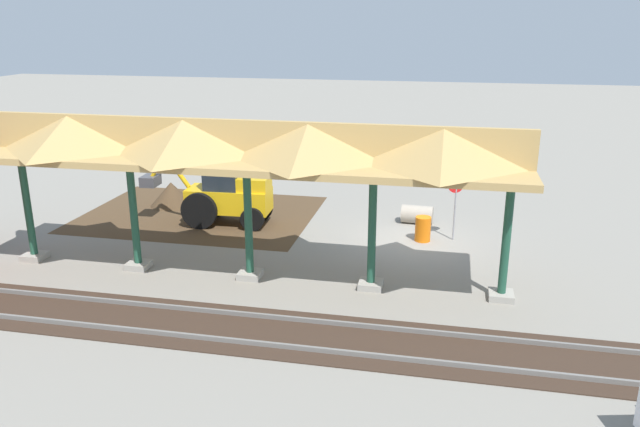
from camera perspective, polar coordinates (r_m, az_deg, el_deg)
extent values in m
plane|color=gray|center=(22.64, 8.40, -2.61)|extent=(120.00, 120.00, 0.00)
cube|color=#4C3823|center=(26.06, -10.92, -0.03)|extent=(9.28, 7.00, 0.01)
cube|color=#9E998E|center=(18.73, 16.22, -7.21)|extent=(0.70, 0.70, 0.20)
cylinder|color=#1E4C38|center=(18.11, 16.67, -2.31)|extent=(0.24, 0.24, 3.60)
cube|color=#9E998E|center=(18.75, 4.65, -6.49)|extent=(0.70, 0.70, 0.20)
cylinder|color=#1E4C38|center=(18.13, 4.78, -1.57)|extent=(0.24, 0.24, 3.60)
cube|color=#9E998E|center=(19.52, -6.40, -5.55)|extent=(0.70, 0.70, 0.20)
cylinder|color=#1E4C38|center=(18.92, -6.57, -0.81)|extent=(0.24, 0.24, 3.60)
cube|color=#9E998E|center=(20.94, -16.25, -4.54)|extent=(0.70, 0.70, 0.20)
cylinder|color=#1E4C38|center=(20.39, -16.65, -0.10)|extent=(0.24, 0.24, 3.60)
cube|color=#9E998E|center=(22.89, -24.62, -3.58)|extent=(0.70, 0.70, 0.20)
cylinder|color=#1E4C38|center=(22.39, -25.16, 0.49)|extent=(0.24, 0.24, 3.60)
cube|color=tan|center=(18.42, -6.77, 4.81)|extent=(16.23, 3.20, 0.20)
cube|color=tan|center=(18.29, -6.85, 6.80)|extent=(16.23, 0.20, 1.10)
pyramid|color=tan|center=(17.36, 11.19, 6.02)|extent=(3.38, 3.20, 1.10)
pyramid|color=tan|center=(17.79, -1.06, 6.62)|extent=(3.38, 3.20, 1.10)
pyramid|color=tan|center=(18.97, -12.28, 6.91)|extent=(3.38, 3.20, 1.10)
pyramid|color=tan|center=(20.77, -21.87, 6.94)|extent=(3.38, 3.20, 1.10)
cube|color=slate|center=(16.35, 6.80, -10.46)|extent=(60.00, 0.08, 0.15)
cube|color=slate|center=(15.10, 6.28, -12.97)|extent=(60.00, 0.08, 0.15)
cube|color=#38281E|center=(15.75, 6.54, -11.85)|extent=(60.00, 2.58, 0.03)
cylinder|color=gray|center=(22.80, 12.23, 0.42)|extent=(0.06, 0.06, 2.34)
cylinder|color=red|center=(22.54, 12.39, 2.79)|extent=(0.62, 0.48, 0.76)
cube|color=#EAB214|center=(24.37, -8.32, 1.25)|extent=(3.26, 1.45, 0.90)
cube|color=#1E262D|center=(24.14, -8.89, 3.89)|extent=(1.35, 1.23, 1.40)
cube|color=#EAB214|center=(23.91, -6.04, 2.76)|extent=(1.20, 1.14, 0.50)
cylinder|color=black|center=(25.39, -9.88, 1.20)|extent=(1.41, 0.36, 1.40)
cylinder|color=black|center=(24.10, -10.97, 0.26)|extent=(1.41, 0.36, 1.40)
cylinder|color=black|center=(24.83, -5.42, 0.41)|extent=(0.91, 0.34, 0.90)
cylinder|color=black|center=(23.63, -6.20, -0.50)|extent=(0.91, 0.34, 0.90)
cylinder|color=#EAB214|center=(24.78, -12.99, 3.90)|extent=(1.07, 0.23, 1.41)
cylinder|color=#EAB214|center=(25.06, -14.67, 4.14)|extent=(0.80, 0.20, 1.21)
cube|color=#47474C|center=(25.32, -15.25, 2.91)|extent=(0.64, 0.83, 0.40)
cone|color=#4C3823|center=(27.53, -13.35, 0.74)|extent=(3.66, 3.66, 2.05)
cylinder|color=#9E9384|center=(24.64, 8.87, -0.09)|extent=(1.24, 0.79, 0.71)
cylinder|color=black|center=(24.71, 7.49, 0.03)|extent=(0.05, 0.46, 0.46)
cylinder|color=orange|center=(22.70, 9.39, -1.40)|extent=(0.56, 0.56, 0.90)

